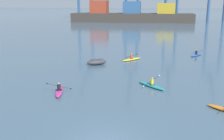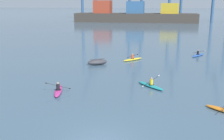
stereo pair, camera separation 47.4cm
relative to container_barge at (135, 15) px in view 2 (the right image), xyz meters
The scene contains 6 objects.
container_barge is the anchor object (origin of this frame).
capsized_dinghy 79.70m from the container_barge, 87.92° to the right, with size 2.79×2.31×0.76m.
kayak_magenta 91.09m from the container_barge, 88.76° to the right, with size 2.16×3.44×0.96m.
kayak_yellow 76.42m from the container_barge, 84.69° to the right, with size 2.70×2.94×1.06m.
kayak_teal 88.64m from the container_barge, 83.53° to the right, with size 2.81×2.84×1.05m.
kayak_blue 73.14m from the container_barge, 77.08° to the right, with size 2.36×3.18×1.01m.
Camera 2 is at (3.12, -13.73, 7.75)m, focal length 43.84 mm.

